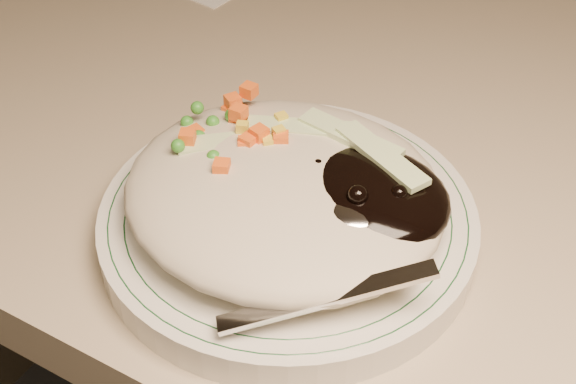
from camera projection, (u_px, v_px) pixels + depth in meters
The scene contains 4 objects.
desk at pixel (465, 274), 0.75m from camera, with size 1.40×0.70×0.74m.
plate at pixel (288, 224), 0.49m from camera, with size 0.23×0.23×0.02m, color silver.
plate_rim at pixel (288, 212), 0.48m from camera, with size 0.22×0.22×0.00m.
meal at pixel (294, 188), 0.47m from camera, with size 0.20×0.19×0.05m.
Camera 1 is at (0.11, 0.85, 1.09)m, focal length 50.00 mm.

